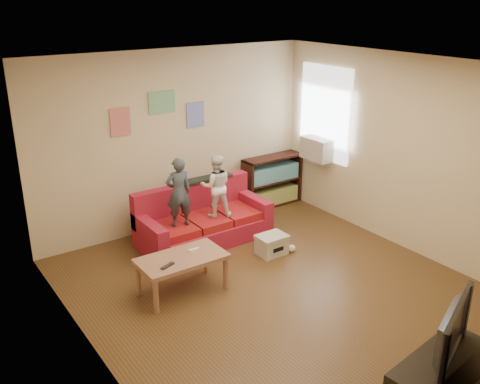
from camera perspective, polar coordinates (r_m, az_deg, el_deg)
room_shell at (r=6.09m, az=4.29°, el=0.47°), size 4.52×5.02×2.72m
sofa at (r=7.85m, az=-4.06°, el=-3.18°), size 1.91×0.88×0.84m
child_a at (r=7.29m, az=-6.56°, el=-0.04°), size 0.39×0.29×0.98m
child_b at (r=7.58m, az=-2.57°, el=0.64°), size 0.55×0.50×0.91m
coffee_table at (r=6.49m, az=-6.22°, el=-7.42°), size 1.05×0.58×0.47m
remote at (r=6.26m, az=-7.74°, el=-7.81°), size 0.19×0.11×0.02m
game_controller at (r=6.58m, az=-4.93°, el=-6.17°), size 0.14×0.05×0.03m
bookshelf at (r=9.11m, az=3.41°, el=0.94°), size 1.07×0.32×0.86m
window at (r=8.62m, az=9.03°, el=8.29°), size 0.04×1.08×1.48m
ac_unit at (r=8.68m, az=8.25°, el=4.59°), size 0.28×0.55×0.35m
artwork_left at (r=7.64m, az=-12.64°, el=7.31°), size 0.30×0.01×0.40m
artwork_center at (r=7.86m, az=-8.34°, el=9.44°), size 0.42×0.01×0.32m
artwork_right at (r=8.16m, az=-4.77°, el=8.21°), size 0.30×0.01×0.38m
file_box at (r=7.48m, az=3.40°, el=-5.61°), size 0.41×0.31×0.28m
tv_stand at (r=5.36m, az=20.17°, el=-17.96°), size 1.17×0.52×0.42m
television at (r=5.07m, az=20.87°, el=-13.58°), size 0.95×0.49×0.56m
tissue at (r=7.59m, az=5.52°, el=-6.00°), size 0.12×0.12×0.11m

